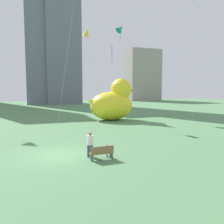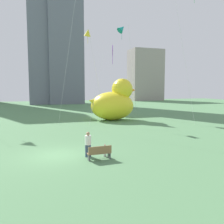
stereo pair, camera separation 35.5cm
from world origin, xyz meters
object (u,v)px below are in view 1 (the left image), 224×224
object	(u,v)px
park_bench	(102,153)
kite_purple	(111,54)
kite_yellow	(86,33)
person_adult	(90,143)
person_child	(107,150)
kite_teal	(120,29)
giant_inflatable_duck	(113,102)

from	to	relation	value
park_bench	kite_purple	world-z (taller)	kite_purple
kite_yellow	kite_purple	distance (m)	11.20
kite_yellow	person_adult	bearing A→B (deg)	-103.07
kite_yellow	kite_purple	size ratio (longest dim) A/B	1.44
person_child	kite_teal	bearing A→B (deg)	66.53
person_adult	giant_inflatable_duck	distance (m)	18.36
park_bench	kite_teal	world-z (taller)	kite_teal
person_adult	person_child	bearing A→B (deg)	-15.61
park_bench	kite_teal	distance (m)	28.25
giant_inflatable_duck	person_child	bearing A→B (deg)	-110.99
park_bench	giant_inflatable_duck	distance (m)	19.01
giant_inflatable_duck	kite_purple	bearing A→B (deg)	-114.68
kite_yellow	park_bench	bearing A→B (deg)	-101.43
kite_purple	giant_inflatable_duck	bearing A→B (deg)	65.32
person_child	kite_teal	xyz separation A→B (m)	(9.59, 22.08, 13.50)
park_bench	person_adult	bearing A→B (deg)	120.94
kite_teal	kite_yellow	bearing A→B (deg)	159.72
kite_purple	person_child	bearing A→B (deg)	-110.11
kite_purple	kite_teal	bearing A→B (deg)	61.30
park_bench	person_child	bearing A→B (deg)	47.68
giant_inflatable_duck	kite_teal	size ratio (longest dim) A/B	0.48
kite_yellow	kite_teal	bearing A→B (deg)	-20.28
person_child	kite_yellow	xyz separation A→B (m)	(4.43, 23.99, 12.89)
kite_yellow	giant_inflatable_duck	bearing A→B (deg)	-73.61
person_child	kite_yellow	distance (m)	27.59
giant_inflatable_duck	kite_purple	distance (m)	7.16
park_bench	kite_purple	bearing A→B (deg)	68.77
person_child	giant_inflatable_duck	world-z (taller)	giant_inflatable_duck
person_child	person_adult	bearing A→B (deg)	164.39
park_bench	kite_purple	size ratio (longest dim) A/B	0.16
park_bench	kite_purple	distance (m)	17.50
person_adult	kite_purple	xyz separation A→B (m)	(6.11, 13.49, 7.83)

